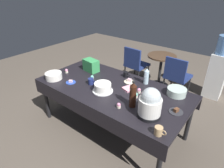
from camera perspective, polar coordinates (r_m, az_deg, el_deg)
name	(u,v)px	position (r m, az deg, el deg)	size (l,w,h in m)	color
ground	(112,127)	(3.16, 0.00, -12.83)	(9.00, 9.00, 0.00)	brown
potluck_table	(112,91)	(2.76, 0.00, -2.04)	(2.20, 1.10, 0.75)	black
frosted_layer_cake	(103,87)	(2.60, -2.81, -1.04)	(0.28, 0.28, 0.13)	silver
slow_cooker	(150,104)	(2.12, 11.37, -5.77)	(0.27, 0.27, 0.36)	black
glass_salad_bowl	(177,92)	(2.66, 18.85, -2.18)	(0.25, 0.25, 0.10)	#B2C6BC
ceramic_snack_bowl	(54,76)	(3.07, -17.13, 2.37)	(0.26, 0.26, 0.10)	silver
dessert_plate_white	(151,97)	(2.54, 11.55, -3.75)	(0.14, 0.14, 0.04)	white
dessert_plate_charcoal	(176,111)	(2.34, 18.68, -7.74)	(0.17, 0.17, 0.05)	#2D2D33
dessert_plate_cobalt	(71,82)	(2.91, -12.29, 0.58)	(0.15, 0.15, 0.04)	#2D4CB2
dessert_plate_cream	(129,81)	(2.87, 5.25, 0.83)	(0.16, 0.16, 0.05)	beige
cupcake_cocoa	(119,105)	(2.28, 2.05, -6.47)	(0.05, 0.05, 0.07)	beige
cupcake_lemon	(154,103)	(2.39, 12.60, -5.47)	(0.05, 0.05, 0.07)	beige
cupcake_vanilla	(66,71)	(3.23, -13.53, 3.82)	(0.05, 0.05, 0.07)	beige
cupcake_berry	(92,77)	(2.94, -5.97, 1.97)	(0.05, 0.05, 0.07)	beige
cupcake_mint	(139,91)	(2.60, 8.12, -1.98)	(0.05, 0.05, 0.07)	beige
cupcake_rose	(136,95)	(2.49, 7.22, -3.38)	(0.05, 0.05, 0.07)	beige
soda_bottle_water	(146,76)	(2.81, 10.28, 2.38)	(0.07, 0.07, 0.27)	silver
soda_bottle_cola	(133,95)	(2.25, 6.30, -3.26)	(0.08, 0.08, 0.34)	#33190F
coffee_mug_navy	(91,81)	(2.80, -6.32, 0.80)	(0.12, 0.08, 0.09)	navy
coffee_mug_red	(87,63)	(3.47, -7.58, 6.39)	(0.13, 0.08, 0.09)	#B2231E
coffee_mug_tan	(159,131)	(1.97, 13.89, -13.53)	(0.12, 0.08, 0.09)	tan
coffee_mug_black	(126,74)	(3.01, 4.20, 2.89)	(0.11, 0.07, 0.08)	black
soda_carton	(91,65)	(3.20, -6.34, 5.57)	(0.26, 0.16, 0.20)	#338C4C
paper_napkin_stack	(128,89)	(2.67, 4.97, -1.39)	(0.14, 0.14, 0.02)	pink
maroon_chair_left	(135,63)	(4.26, 6.98, 6.29)	(0.47, 0.47, 0.85)	navy
maroon_chair_right	(177,75)	(3.90, 18.88, 2.70)	(0.46, 0.46, 0.85)	navy
round_cafe_table	(161,65)	(4.23, 14.45, 5.52)	(0.60, 0.60, 0.72)	#473323
water_cooler	(218,69)	(4.20, 29.31, 3.83)	(0.32, 0.32, 1.24)	silver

